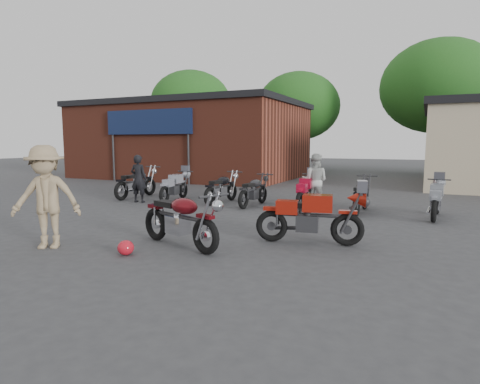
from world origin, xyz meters
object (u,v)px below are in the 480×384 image
at_px(person_dark, 139,179).
at_px(person_light, 315,181).
at_px(helmet, 126,248).
at_px(vintage_motorcycle, 180,216).
at_px(row_bike_6, 436,198).
at_px(row_bike_4, 305,190).
at_px(row_bike_5, 361,193).
at_px(row_bike_2, 222,186).
at_px(person_tan, 46,197).
at_px(row_bike_1, 175,185).
at_px(row_bike_0, 137,181).
at_px(sportbike, 311,214).
at_px(row_bike_3, 254,189).

distance_m(person_dark, person_light, 5.77).
distance_m(helmet, person_dark, 6.51).
bearing_deg(person_dark, helmet, 121.35).
height_order(vintage_motorcycle, row_bike_6, vintage_motorcycle).
relative_size(row_bike_4, row_bike_5, 1.00).
height_order(vintage_motorcycle, person_dark, person_dark).
xyz_separation_m(person_light, row_bike_5, (1.43, -0.26, -0.27)).
bearing_deg(row_bike_5, row_bike_2, 91.32).
distance_m(person_tan, row_bike_1, 6.40).
distance_m(row_bike_2, row_bike_6, 6.41).
relative_size(helmet, row_bike_5, 0.15).
distance_m(row_bike_0, row_bike_6, 9.78).
bearing_deg(person_dark, person_tan, 106.77).
bearing_deg(row_bike_6, row_bike_0, 95.39).
relative_size(person_tan, row_bike_1, 1.05).
xyz_separation_m(sportbike, row_bike_5, (0.37, 4.11, -0.03)).
bearing_deg(row_bike_0, person_tan, -152.96).
xyz_separation_m(person_tan, row_bike_2, (0.33, 6.50, -0.42)).
bearing_deg(sportbike, row_bike_4, 95.98).
xyz_separation_m(row_bike_2, row_bike_3, (1.22, -0.16, -0.02)).
xyz_separation_m(sportbike, row_bike_1, (-5.81, 3.85, -0.05)).
bearing_deg(row_bike_2, row_bike_3, -93.24).
height_order(helmet, person_dark, person_dark).
distance_m(vintage_motorcycle, sportbike, 2.54).
height_order(row_bike_0, row_bike_4, row_bike_0).
bearing_deg(person_dark, row_bike_3, -171.60).
xyz_separation_m(person_dark, row_bike_5, (7.03, 1.09, -0.24)).
relative_size(helmet, row_bike_3, 0.16).
bearing_deg(row_bike_4, row_bike_5, -92.77).
relative_size(helmet, row_bike_4, 0.15).
bearing_deg(person_light, person_dark, 8.91).
bearing_deg(row_bike_5, vintage_motorcycle, 156.07).
bearing_deg(row_bike_6, row_bike_5, 93.58).
relative_size(sportbike, person_dark, 1.28).
height_order(vintage_motorcycle, person_light, person_light).
distance_m(row_bike_2, row_bike_5, 4.49).
distance_m(row_bike_1, row_bike_5, 6.18).
bearing_deg(sportbike, row_bike_1, 135.31).
relative_size(sportbike, row_bike_6, 1.09).
bearing_deg(row_bike_6, person_tan, 138.25).
relative_size(sportbike, row_bike_5, 1.06).
bearing_deg(row_bike_6, person_dark, 101.21).
bearing_deg(helmet, row_bike_1, 116.77).
relative_size(row_bike_1, row_bike_2, 0.98).
height_order(person_dark, person_tan, person_tan).
distance_m(person_light, row_bike_3, 1.91).
bearing_deg(row_bike_0, row_bike_5, -87.33).
height_order(person_dark, row_bike_6, person_dark).
height_order(helmet, row_bike_2, row_bike_2).
xyz_separation_m(vintage_motorcycle, sportbike, (2.19, 1.30, -0.02)).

